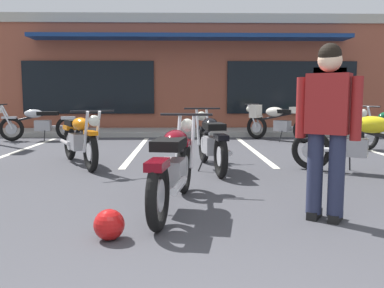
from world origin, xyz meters
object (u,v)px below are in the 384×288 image
Objects in this scene: motorcycle_orange_scrambler at (211,141)px; motorcycle_cream_vintage at (39,123)px; person_in_black_shirt at (328,122)px; motorcycle_red_sportbike at (276,121)px; motorcycle_black_cruiser at (368,140)px; helmet_on_pavement at (109,225)px; motorcycle_foreground_classic at (174,165)px; motorcycle_silver_naked at (79,139)px.

motorcycle_orange_scrambler and motorcycle_cream_vintage have the same top height.
motorcycle_red_sportbike is at bearing 80.83° from person_in_black_shirt.
person_in_black_shirt is (0.89, -2.80, 0.49)m from motorcycle_orange_scrambler.
motorcycle_orange_scrambler is at bearing -45.35° from motorcycle_cream_vintage.
motorcycle_black_cruiser and motorcycle_orange_scrambler have the same top height.
motorcycle_black_cruiser is at bearing 39.01° from helmet_on_pavement.
helmet_on_pavement is (3.18, -7.59, -0.33)m from motorcycle_cream_vintage.
motorcycle_red_sportbike and motorcycle_orange_scrambler have the same top height.
motorcycle_black_cruiser is 8.17m from motorcycle_cream_vintage.
motorcycle_red_sportbike is 4.68m from motorcycle_orange_scrambler.
motorcycle_foreground_classic is 1.00× the size of motorcycle_orange_scrambler.
motorcycle_orange_scrambler is at bearing 76.43° from motorcycle_foreground_classic.
motorcycle_orange_scrambler is at bearing 107.65° from person_in_black_shirt.
person_in_black_shirt is 2.19m from helmet_on_pavement.
motorcycle_red_sportbike and motorcycle_black_cruiser have the same top height.
motorcycle_orange_scrambler is at bearing -10.43° from motorcycle_silver_naked.
motorcycle_silver_naked is 2.27m from motorcycle_orange_scrambler.
motorcycle_cream_vintage is at bearing 143.89° from motorcycle_black_cruiser.
helmet_on_pavement is (-1.97, -0.48, -0.82)m from person_in_black_shirt.
motorcycle_cream_vintage is at bearing 117.49° from motorcycle_silver_naked.
motorcycle_silver_naked is at bearing 107.35° from helmet_on_pavement.
person_in_black_shirt is (-1.13, -7.02, 0.42)m from motorcycle_red_sportbike.
motorcycle_red_sportbike is 8.12m from helmet_on_pavement.
motorcycle_foreground_classic is 8.07× the size of helmet_on_pavement.
motorcycle_silver_naked is at bearing -62.51° from motorcycle_cream_vintage.
motorcycle_black_cruiser is at bearing -12.10° from motorcycle_orange_scrambler.
helmet_on_pavement is at bearing -67.25° from motorcycle_cream_vintage.
motorcycle_black_cruiser is 4.66m from motorcycle_silver_naked.
motorcycle_red_sportbike is 0.99× the size of person_in_black_shirt.
motorcycle_foreground_classic reaches higher than helmet_on_pavement.
motorcycle_foreground_classic and motorcycle_orange_scrambler have the same top height.
motorcycle_silver_naked and motorcycle_orange_scrambler have the same top height.
motorcycle_foreground_classic and motorcycle_black_cruiser have the same top height.
motorcycle_black_cruiser is at bearing 57.70° from person_in_black_shirt.
motorcycle_red_sportbike and motorcycle_cream_vintage have the same top height.
motorcycle_cream_vintage is at bearing 134.65° from motorcycle_orange_scrambler.
person_in_black_shirt is (-1.45, -2.29, 0.42)m from motorcycle_black_cruiser.
motorcycle_orange_scrambler is 1.26× the size of person_in_black_shirt.
motorcycle_red_sportbike is 0.79× the size of motorcycle_orange_scrambler.
helmet_on_pavement is at bearing -166.41° from person_in_black_shirt.
motorcycle_black_cruiser is at bearing -86.14° from motorcycle_red_sportbike.
motorcycle_foreground_classic is 7.03m from motorcycle_red_sportbike.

